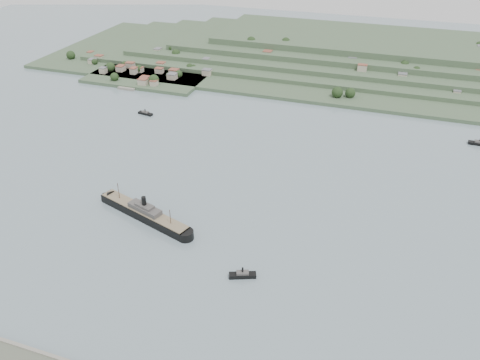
% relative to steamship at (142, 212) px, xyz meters
% --- Properties ---
extents(ground, '(1400.00, 1400.00, 0.00)m').
position_rel_steamship_xyz_m(ground, '(58.50, 23.04, -4.19)').
color(ground, slate).
rests_on(ground, ground).
extents(far_peninsula, '(760.00, 309.00, 30.00)m').
position_rel_steamship_xyz_m(far_peninsula, '(86.40, 416.14, 7.69)').
color(far_peninsula, '#3A5237').
rests_on(far_peninsula, ground).
extents(steamship, '(91.92, 37.99, 22.69)m').
position_rel_steamship_xyz_m(steamship, '(0.00, 0.00, 0.00)').
color(steamship, black).
rests_on(steamship, ground).
extents(tugboat, '(17.56, 10.48, 7.69)m').
position_rel_steamship_xyz_m(tugboat, '(91.28, -36.92, -2.31)').
color(tugboat, black).
rests_on(tugboat, ground).
extents(ferry_west, '(17.64, 7.64, 6.40)m').
position_rel_steamship_xyz_m(ferry_west, '(-88.38, 167.61, -2.65)').
color(ferry_west, black).
rests_on(ferry_west, ground).
extents(ferry_east, '(19.47, 5.91, 7.25)m').
position_rel_steamship_xyz_m(ferry_east, '(248.35, 206.23, -2.44)').
color(ferry_east, black).
rests_on(ferry_east, ground).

